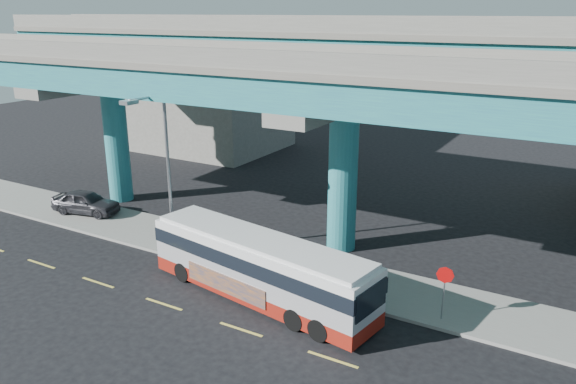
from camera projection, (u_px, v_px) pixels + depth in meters
The scene contains 9 objects.
ground at pixel (245, 326), 22.33m from camera, with size 120.00×120.00×0.00m, color black.
sidewalk at pixel (310, 271), 26.84m from camera, with size 70.00×4.00×0.15m, color gray.
lane_markings at pixel (241, 329), 22.08m from camera, with size 58.00×0.12×0.01m.
viaduct at pixel (347, 72), 27.02m from camera, with size 52.00×12.40×11.70m.
building_concrete at pixel (210, 98), 50.23m from camera, with size 12.00×10.00×9.00m, color gray.
transit_bus at pixel (260, 266), 24.02m from camera, with size 11.32×4.16×2.85m.
parked_car at pixel (86, 202), 34.15m from camera, with size 4.43×2.55×1.42m, color #333238.
street_lamp at pixel (159, 153), 26.87m from camera, with size 0.50×2.66×8.25m.
stop_sign at pixel (445, 282), 22.05m from camera, with size 0.69×0.13×2.30m.
Camera 1 is at (11.27, -16.12, 11.97)m, focal length 35.00 mm.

